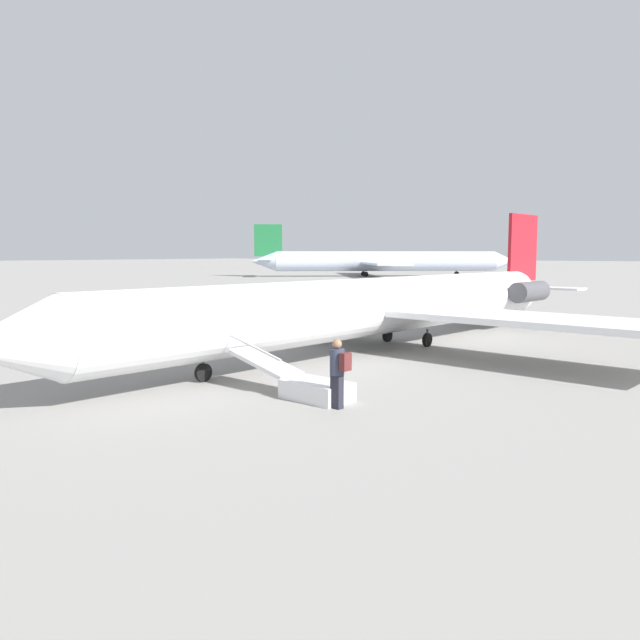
{
  "coord_description": "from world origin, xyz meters",
  "views": [
    {
      "loc": [
        20.82,
        12.75,
        3.85
      ],
      "look_at": [
        3.79,
        0.3,
        1.58
      ],
      "focal_mm": 35.0,
      "sensor_mm": 36.0,
      "label": 1
    }
  ],
  "objects_px": {
    "airplane_main": "(384,305)",
    "passenger": "(338,369)",
    "airplane_far_left": "(382,261)",
    "boarding_stairs": "(306,384)"
  },
  "relations": [
    {
      "from": "airplane_far_left",
      "to": "boarding_stairs",
      "type": "bearing_deg",
      "value": -101.31
    },
    {
      "from": "airplane_main",
      "to": "boarding_stairs",
      "type": "xyz_separation_m",
      "value": [
        8.71,
        2.69,
        -1.41
      ]
    },
    {
      "from": "airplane_main",
      "to": "passenger",
      "type": "bearing_deg",
      "value": 30.52
    },
    {
      "from": "boarding_stairs",
      "to": "passenger",
      "type": "distance_m",
      "value": 1.61
    },
    {
      "from": "airplane_main",
      "to": "airplane_far_left",
      "type": "height_order",
      "value": "airplane_far_left"
    },
    {
      "from": "boarding_stairs",
      "to": "passenger",
      "type": "height_order",
      "value": "passenger"
    },
    {
      "from": "airplane_far_left",
      "to": "boarding_stairs",
      "type": "xyz_separation_m",
      "value": [
        76.28,
        42.64,
        -2.16
      ]
    },
    {
      "from": "boarding_stairs",
      "to": "passenger",
      "type": "bearing_deg",
      "value": 167.29
    },
    {
      "from": "airplane_far_left",
      "to": "passenger",
      "type": "bearing_deg",
      "value": -100.68
    },
    {
      "from": "boarding_stairs",
      "to": "passenger",
      "type": "relative_size",
      "value": 2.36
    }
  ]
}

